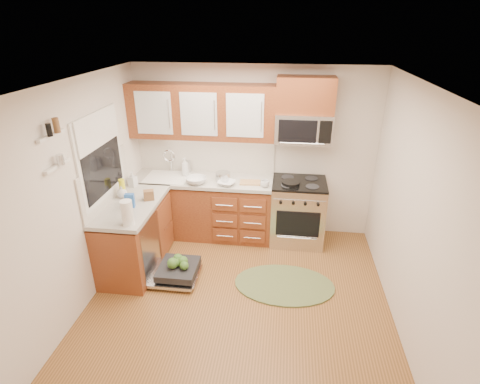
# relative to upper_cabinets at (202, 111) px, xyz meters

# --- Properties ---
(floor) EXTENTS (3.50, 3.50, 0.00)m
(floor) POSITION_rel_upper_cabinets_xyz_m (0.73, -1.57, -1.88)
(floor) COLOR brown
(floor) RESTS_ON ground
(ceiling) EXTENTS (3.50, 3.50, 0.00)m
(ceiling) POSITION_rel_upper_cabinets_xyz_m (0.73, -1.57, 0.62)
(ceiling) COLOR white
(ceiling) RESTS_ON ground
(wall_back) EXTENTS (3.50, 0.04, 2.50)m
(wall_back) POSITION_rel_upper_cabinets_xyz_m (0.73, 0.18, -0.62)
(wall_back) COLOR beige
(wall_back) RESTS_ON ground
(wall_front) EXTENTS (3.50, 0.04, 2.50)m
(wall_front) POSITION_rel_upper_cabinets_xyz_m (0.73, -3.33, -0.62)
(wall_front) COLOR beige
(wall_front) RESTS_ON ground
(wall_left) EXTENTS (0.04, 3.50, 2.50)m
(wall_left) POSITION_rel_upper_cabinets_xyz_m (-1.02, -1.57, -0.62)
(wall_left) COLOR beige
(wall_left) RESTS_ON ground
(wall_right) EXTENTS (0.04, 3.50, 2.50)m
(wall_right) POSITION_rel_upper_cabinets_xyz_m (2.48, -1.57, -0.62)
(wall_right) COLOR beige
(wall_right) RESTS_ON ground
(base_cabinet_back) EXTENTS (2.05, 0.60, 0.85)m
(base_cabinet_back) POSITION_rel_upper_cabinets_xyz_m (0.00, -0.12, -1.45)
(base_cabinet_back) COLOR #5C1D14
(base_cabinet_back) RESTS_ON ground
(base_cabinet_left) EXTENTS (0.60, 1.25, 0.85)m
(base_cabinet_left) POSITION_rel_upper_cabinets_xyz_m (-0.72, -1.05, -1.45)
(base_cabinet_left) COLOR #5C1D14
(base_cabinet_left) RESTS_ON ground
(countertop_back) EXTENTS (2.07, 0.64, 0.05)m
(countertop_back) POSITION_rel_upper_cabinets_xyz_m (0.00, -0.14, -0.97)
(countertop_back) COLOR #BCB6AC
(countertop_back) RESTS_ON base_cabinet_back
(countertop_left) EXTENTS (0.64, 1.27, 0.05)m
(countertop_left) POSITION_rel_upper_cabinets_xyz_m (-0.71, -1.05, -0.97)
(countertop_left) COLOR #BCB6AC
(countertop_left) RESTS_ON base_cabinet_left
(backsplash_back) EXTENTS (2.05, 0.02, 0.57)m
(backsplash_back) POSITION_rel_upper_cabinets_xyz_m (0.00, 0.16, -0.67)
(backsplash_back) COLOR beige
(backsplash_back) RESTS_ON ground
(backsplash_left) EXTENTS (0.02, 1.25, 0.57)m
(backsplash_left) POSITION_rel_upper_cabinets_xyz_m (-1.01, -1.05, -0.67)
(backsplash_left) COLOR beige
(backsplash_left) RESTS_ON ground
(upper_cabinets) EXTENTS (2.05, 0.35, 0.75)m
(upper_cabinets) POSITION_rel_upper_cabinets_xyz_m (0.00, 0.00, 0.00)
(upper_cabinets) COLOR #5C1D14
(upper_cabinets) RESTS_ON ground
(cabinet_over_mw) EXTENTS (0.76, 0.35, 0.47)m
(cabinet_over_mw) POSITION_rel_upper_cabinets_xyz_m (1.41, 0.00, 0.26)
(cabinet_over_mw) COLOR #5C1D14
(cabinet_over_mw) RESTS_ON ground
(range) EXTENTS (0.76, 0.64, 0.95)m
(range) POSITION_rel_upper_cabinets_xyz_m (1.41, -0.15, -1.40)
(range) COLOR silver
(range) RESTS_ON ground
(microwave) EXTENTS (0.76, 0.38, 0.40)m
(microwave) POSITION_rel_upper_cabinets_xyz_m (1.41, -0.02, -0.18)
(microwave) COLOR silver
(microwave) RESTS_ON ground
(sink) EXTENTS (0.62, 0.50, 0.26)m
(sink) POSITION_rel_upper_cabinets_xyz_m (-0.52, -0.16, -1.07)
(sink) COLOR white
(sink) RESTS_ON ground
(dishwasher) EXTENTS (0.70, 0.60, 0.20)m
(dishwasher) POSITION_rel_upper_cabinets_xyz_m (-0.13, -1.27, -1.77)
(dishwasher) COLOR silver
(dishwasher) RESTS_ON ground
(window) EXTENTS (0.03, 1.05, 1.05)m
(window) POSITION_rel_upper_cabinets_xyz_m (-1.01, -1.07, -0.32)
(window) COLOR white
(window) RESTS_ON ground
(window_blind) EXTENTS (0.02, 0.96, 0.40)m
(window_blind) POSITION_rel_upper_cabinets_xyz_m (-0.98, -1.07, 0.00)
(window_blind) COLOR white
(window_blind) RESTS_ON ground
(shelf_upper) EXTENTS (0.04, 0.40, 0.03)m
(shelf_upper) POSITION_rel_upper_cabinets_xyz_m (-0.99, -1.92, 0.17)
(shelf_upper) COLOR white
(shelf_upper) RESTS_ON ground
(shelf_lower) EXTENTS (0.04, 0.40, 0.03)m
(shelf_lower) POSITION_rel_upper_cabinets_xyz_m (-0.99, -1.92, -0.12)
(shelf_lower) COLOR white
(shelf_lower) RESTS_ON ground
(rug) EXTENTS (1.45, 1.18, 0.02)m
(rug) POSITION_rel_upper_cabinets_xyz_m (1.26, -1.25, -1.86)
(rug) COLOR olive
(rug) RESTS_ON ground
(skillet) EXTENTS (0.29, 0.29, 0.05)m
(skillet) POSITION_rel_upper_cabinets_xyz_m (1.28, -0.26, -0.90)
(skillet) COLOR black
(skillet) RESTS_ON range
(stock_pot) EXTENTS (0.25, 0.25, 0.13)m
(stock_pot) POSITION_rel_upper_cabinets_xyz_m (0.31, -0.18, -0.89)
(stock_pot) COLOR silver
(stock_pot) RESTS_ON countertop_back
(cutting_board) EXTENTS (0.30, 0.20, 0.02)m
(cutting_board) POSITION_rel_upper_cabinets_xyz_m (0.71, -0.22, -0.94)
(cutting_board) COLOR #B48052
(cutting_board) RESTS_ON countertop_back
(canister) EXTENTS (0.13, 0.13, 0.18)m
(canister) POSITION_rel_upper_cabinets_xyz_m (-0.27, 0.07, -0.86)
(canister) COLOR silver
(canister) RESTS_ON countertop_back
(paper_towel_roll) EXTENTS (0.17, 0.17, 0.29)m
(paper_towel_roll) POSITION_rel_upper_cabinets_xyz_m (-0.54, -1.55, -0.80)
(paper_towel_roll) COLOR white
(paper_towel_roll) RESTS_ON countertop_left
(mustard_bottle) EXTENTS (0.09, 0.09, 0.24)m
(mustard_bottle) POSITION_rel_upper_cabinets_xyz_m (-0.90, -0.86, -0.83)
(mustard_bottle) COLOR yellow
(mustard_bottle) RESTS_ON countertop_left
(red_bottle) EXTENTS (0.08, 0.08, 0.26)m
(red_bottle) POSITION_rel_upper_cabinets_xyz_m (-0.52, -1.57, -0.82)
(red_bottle) COLOR #B11C0E
(red_bottle) RESTS_ON countertop_left
(wooden_box) EXTENTS (0.15, 0.13, 0.13)m
(wooden_box) POSITION_rel_upper_cabinets_xyz_m (-0.52, -0.91, -0.89)
(wooden_box) COLOR brown
(wooden_box) RESTS_ON countertop_left
(blue_carton) EXTENTS (0.12, 0.08, 0.18)m
(blue_carton) POSITION_rel_upper_cabinets_xyz_m (-0.68, -1.14, -0.86)
(blue_carton) COLOR blue
(blue_carton) RESTS_ON countertop_left
(bowl_a) EXTENTS (0.29, 0.29, 0.06)m
(bowl_a) POSITION_rel_upper_cabinets_xyz_m (0.39, -0.32, -0.92)
(bowl_a) COLOR #999999
(bowl_a) RESTS_ON countertop_back
(bowl_b) EXTENTS (0.35, 0.35, 0.09)m
(bowl_b) POSITION_rel_upper_cabinets_xyz_m (-0.05, -0.32, -0.90)
(bowl_b) COLOR #999999
(bowl_b) RESTS_ON countertop_back
(cup) EXTENTS (0.16, 0.16, 0.10)m
(cup) POSITION_rel_upper_cabinets_xyz_m (0.93, -0.32, -0.90)
(cup) COLOR #999999
(cup) RESTS_ON countertop_back
(soap_bottle_a) EXTENTS (0.13, 0.13, 0.27)m
(soap_bottle_a) POSITION_rel_upper_cabinets_xyz_m (-0.27, -0.05, -0.81)
(soap_bottle_a) COLOR #999999
(soap_bottle_a) RESTS_ON countertop_back
(soap_bottle_b) EXTENTS (0.12, 0.12, 0.21)m
(soap_bottle_b) POSITION_rel_upper_cabinets_xyz_m (-0.90, -0.52, -0.84)
(soap_bottle_b) COLOR #999999
(soap_bottle_b) RESTS_ON countertop_left
(soap_bottle_c) EXTENTS (0.15, 0.15, 0.17)m
(soap_bottle_c) POSITION_rel_upper_cabinets_xyz_m (-0.90, -0.89, -0.87)
(soap_bottle_c) COLOR #999999
(soap_bottle_c) RESTS_ON countertop_left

